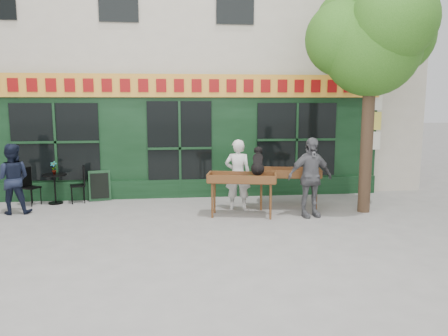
{
  "coord_description": "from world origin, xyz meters",
  "views": [
    {
      "loc": [
        -0.14,
        -9.36,
        2.61
      ],
      "look_at": [
        0.98,
        0.5,
        1.08
      ],
      "focal_mm": 35.0,
      "sensor_mm": 36.0,
      "label": 1
    }
  ],
  "objects_px": {
    "book_cart_center": "(242,181)",
    "book_cart_right": "(288,175)",
    "dog": "(258,160)",
    "woman": "(238,175)",
    "man_left": "(12,179)",
    "bistro_table": "(55,183)",
    "man_right": "(310,177)"
  },
  "relations": [
    {
      "from": "bistro_table",
      "to": "man_left",
      "type": "distance_m",
      "value": 1.17
    },
    {
      "from": "dog",
      "to": "bistro_table",
      "type": "height_order",
      "value": "dog"
    },
    {
      "from": "book_cart_center",
      "to": "man_left",
      "type": "height_order",
      "value": "man_left"
    },
    {
      "from": "book_cart_right",
      "to": "bistro_table",
      "type": "relative_size",
      "value": 2.09
    },
    {
      "from": "book_cart_center",
      "to": "dog",
      "type": "relative_size",
      "value": 2.66
    },
    {
      "from": "man_right",
      "to": "man_left",
      "type": "distance_m",
      "value": 6.85
    },
    {
      "from": "man_right",
      "to": "man_left",
      "type": "xyz_separation_m",
      "value": [
        -6.77,
        1.03,
        -0.08
      ]
    },
    {
      "from": "book_cart_right",
      "to": "dog",
      "type": "bearing_deg",
      "value": -134.09
    },
    {
      "from": "bistro_table",
      "to": "man_left",
      "type": "height_order",
      "value": "man_left"
    },
    {
      "from": "book_cart_center",
      "to": "bistro_table",
      "type": "distance_m",
      "value": 4.88
    },
    {
      "from": "dog",
      "to": "man_right",
      "type": "bearing_deg",
      "value": 5.36
    },
    {
      "from": "man_right",
      "to": "bistro_table",
      "type": "relative_size",
      "value": 2.37
    },
    {
      "from": "dog",
      "to": "bistro_table",
      "type": "relative_size",
      "value": 0.79
    },
    {
      "from": "book_cart_center",
      "to": "dog",
      "type": "xyz_separation_m",
      "value": [
        0.35,
        -0.05,
        0.47
      ]
    },
    {
      "from": "book_cart_right",
      "to": "bistro_table",
      "type": "bearing_deg",
      "value": 179.3
    },
    {
      "from": "bistro_table",
      "to": "book_cart_right",
      "type": "bearing_deg",
      "value": -11.6
    },
    {
      "from": "man_right",
      "to": "man_left",
      "type": "bearing_deg",
      "value": 162.21
    },
    {
      "from": "woman",
      "to": "book_cart_right",
      "type": "height_order",
      "value": "woman"
    },
    {
      "from": "woman",
      "to": "bistro_table",
      "type": "height_order",
      "value": "woman"
    },
    {
      "from": "book_cart_center",
      "to": "dog",
      "type": "height_order",
      "value": "dog"
    },
    {
      "from": "man_right",
      "to": "bistro_table",
      "type": "height_order",
      "value": "man_right"
    },
    {
      "from": "book_cart_center",
      "to": "man_right",
      "type": "bearing_deg",
      "value": 5.04
    },
    {
      "from": "dog",
      "to": "book_cart_right",
      "type": "xyz_separation_m",
      "value": [
        0.87,
        0.61,
        -0.47
      ]
    },
    {
      "from": "book_cart_center",
      "to": "book_cart_right",
      "type": "distance_m",
      "value": 1.35
    },
    {
      "from": "woman",
      "to": "man_left",
      "type": "distance_m",
      "value": 5.25
    },
    {
      "from": "book_cart_right",
      "to": "man_left",
      "type": "relative_size",
      "value": 0.97
    },
    {
      "from": "dog",
      "to": "bistro_table",
      "type": "distance_m",
      "value": 5.27
    },
    {
      "from": "man_right",
      "to": "woman",
      "type": "bearing_deg",
      "value": 142.05
    },
    {
      "from": "dog",
      "to": "book_cart_right",
      "type": "distance_m",
      "value": 1.16
    },
    {
      "from": "book_cart_center",
      "to": "woman",
      "type": "xyz_separation_m",
      "value": [
        0.0,
        0.65,
        0.03
      ]
    },
    {
      "from": "dog",
      "to": "woman",
      "type": "height_order",
      "value": "woman"
    },
    {
      "from": "book_cart_center",
      "to": "bistro_table",
      "type": "xyz_separation_m",
      "value": [
        -4.55,
        1.75,
        -0.28
      ]
    }
  ]
}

